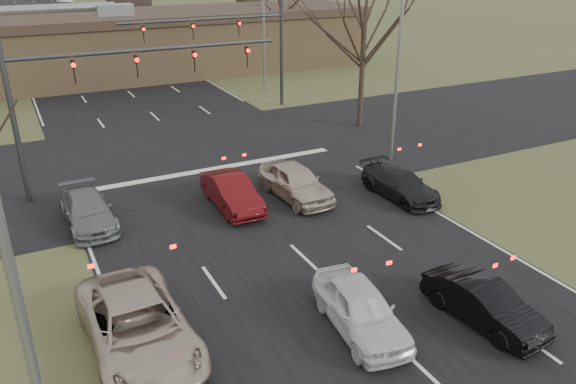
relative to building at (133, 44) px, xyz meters
name	(u,v)px	position (x,y,z in m)	size (l,w,h in m)	color
ground	(350,301)	(-2.00, -38.00, -2.67)	(360.00, 360.00, 0.00)	#474F2A
road_main	(76,42)	(-2.00, 22.00, -2.66)	(14.00, 300.00, 0.02)	black
road_cross	(198,158)	(-2.00, -23.00, -2.65)	(200.00, 14.00, 0.02)	black
building	(133,44)	(0.00, 0.00, 0.00)	(42.40, 10.40, 5.30)	#91754E
mast_arm_near	(90,81)	(-7.23, -25.00, 2.41)	(12.12, 0.24, 8.00)	#383A3D
mast_arm_far	(244,35)	(4.18, -15.00, 2.35)	(11.12, 0.24, 8.00)	#383A3D
streetlight_left	(27,282)	(-10.82, -42.00, 2.92)	(2.34, 0.25, 10.00)	gray
streetlight_right_near	(396,54)	(6.82, -28.00, 2.92)	(2.34, 0.25, 10.00)	gray
streetlight_right_far	(261,18)	(7.32, -11.00, 2.92)	(2.34, 0.25, 10.00)	gray
car_silver_suv	(138,327)	(-8.50, -37.33, -1.87)	(2.64, 5.72, 1.59)	#C0AF9C
car_white_sedan	(360,308)	(-2.50, -39.29, -1.96)	(1.67, 4.14, 1.41)	silver
car_black_hatch	(484,303)	(0.98, -40.66, -2.02)	(1.37, 3.93, 1.29)	black
car_charcoal_sedan	(400,184)	(4.48, -32.06, -2.04)	(1.75, 4.30, 1.25)	black
car_grey_ahead	(88,211)	(-8.50, -28.60, -2.03)	(1.77, 4.36, 1.26)	slate
car_red_ahead	(232,192)	(-2.69, -29.66, -1.96)	(1.50, 4.30, 1.42)	#530B0F
car_silver_ahead	(296,182)	(0.24, -30.00, -1.90)	(1.81, 4.50, 1.53)	beige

